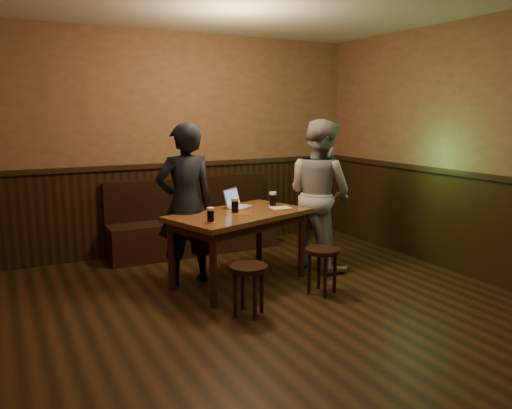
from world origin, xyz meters
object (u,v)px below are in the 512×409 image
Objects in this scene: pub_table at (239,222)px; stool_left at (248,275)px; person_grey at (319,195)px; stool_right at (322,258)px; person_suit at (185,204)px; bench at (193,228)px; pint_left at (211,215)px; pint_right at (273,199)px; laptop at (236,203)px; pint_mid at (235,205)px.

stool_left is (-0.29, -0.81, -0.30)m from pub_table.
stool_right is at bearing 134.61° from person_grey.
stool_right is at bearing -65.42° from pub_table.
pub_table is at bearing 151.02° from person_suit.
bench is 1.29× the size of person_suit.
pub_table is at bearing 132.32° from stool_right.
pint_left reaches higher than stool_left.
pub_table is at bearing 33.74° from pint_left.
stool_left is at bearing -129.23° from pint_right.
person_suit reaches higher than pint_left.
stool_right is (0.90, 0.14, 0.00)m from stool_left.
bench reaches higher than pint_left.
stool_left is 1.35m from pint_right.
pint_right is at bearing -48.09° from laptop.
pint_mid is 0.99× the size of pint_right.
pint_mid is 0.42× the size of laptop.
bench is at bearing 57.40° from laptop.
person_suit is (-0.44, 0.28, 0.00)m from pint_mid.
person_grey is (1.08, -1.28, 0.55)m from bench.
pint_mid is at bearing -162.94° from pint_right.
pub_table is 3.47× the size of stool_right.
person_suit reaches higher than stool_right.
bench is 1.36× the size of pub_table.
pub_table reaches higher than stool_left.
person_suit reaches higher than pub_table.
pint_right is 0.42× the size of laptop.
pint_mid is (0.39, 0.29, 0.01)m from pint_left.
person_suit is (-0.49, 0.27, 0.18)m from pub_table.
stool_left is 1.20m from person_suit.
pint_left is at bearing 105.46° from stool_left.
bench is 1.33m from person_suit.
pint_right is (0.94, 0.46, 0.01)m from pint_left.
stool_right is at bearing 9.14° from stool_left.
laptop is (-0.41, 0.08, -0.03)m from pint_right.
pint_mid is (0.25, 0.81, 0.48)m from stool_left.
laptop is at bearing 70.04° from stool_left.
pint_mid reaches higher than stool_left.
pint_right is (0.55, 0.17, 0.00)m from pint_mid.
person_suit is at bearing 95.24° from pint_left.
person_suit reaches higher than laptop.
laptop reaches higher than pint_right.
bench is 1.42m from pint_right.
person_suit is at bearing 140.19° from laptop.
stool_right is 1.03m from person_grey.
pint_left is at bearing 160.32° from stool_right.
laptop is 1.01m from person_grey.
person_grey is at bearing -49.73° from bench.
stool_left is 1.21m from laptop.
pint_right is (0.50, 0.17, 0.18)m from pub_table.
pint_mid is at bearing 148.40° from person_suit.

